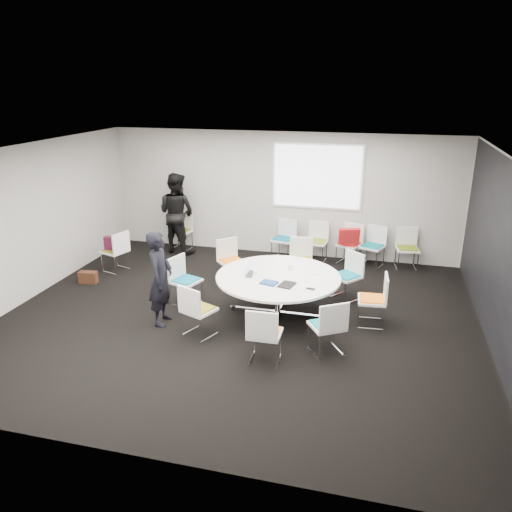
% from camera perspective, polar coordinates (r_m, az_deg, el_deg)
% --- Properties ---
extents(room_shell, '(8.08, 7.08, 2.88)m').
position_cam_1_polar(room_shell, '(8.10, -1.43, 1.81)').
color(room_shell, black).
rests_on(room_shell, ground).
extents(conference_table, '(2.11, 2.11, 0.73)m').
position_cam_1_polar(conference_table, '(8.52, 2.53, -3.54)').
color(conference_table, silver).
rests_on(conference_table, ground).
extents(projection_screen, '(1.90, 0.03, 1.35)m').
position_cam_1_polar(projection_screen, '(11.15, 6.99, 8.99)').
color(projection_screen, white).
rests_on(projection_screen, room_shell).
extents(chair_ring_a, '(0.48, 0.49, 0.88)m').
position_cam_1_polar(chair_ring_a, '(8.52, 13.10, -5.94)').
color(chair_ring_a, silver).
rests_on(chair_ring_a, ground).
extents(chair_ring_b, '(0.64, 0.64, 0.88)m').
position_cam_1_polar(chair_ring_b, '(9.40, 10.25, -3.25)').
color(chair_ring_b, silver).
rests_on(chair_ring_b, ground).
extents(chair_ring_c, '(0.50, 0.49, 0.88)m').
position_cam_1_polar(chair_ring_c, '(10.07, 5.03, -1.43)').
color(chair_ring_c, silver).
rests_on(chair_ring_c, ground).
extents(chair_ring_d, '(0.64, 0.64, 0.88)m').
position_cam_1_polar(chair_ring_d, '(9.98, -2.82, -1.57)').
color(chair_ring_d, silver).
rests_on(chair_ring_d, ground).
extents(chair_ring_e, '(0.57, 0.57, 0.88)m').
position_cam_1_polar(chair_ring_e, '(9.13, -8.01, -3.82)').
color(chair_ring_e, silver).
rests_on(chair_ring_e, ground).
extents(chair_ring_f, '(0.60, 0.59, 0.88)m').
position_cam_1_polar(chair_ring_f, '(8.01, -6.56, -7.24)').
color(chair_ring_f, silver).
rests_on(chair_ring_f, ground).
extents(chair_ring_g, '(0.47, 0.46, 0.88)m').
position_cam_1_polar(chair_ring_g, '(7.27, 0.98, -10.07)').
color(chair_ring_g, silver).
rests_on(chair_ring_g, ground).
extents(chair_ring_h, '(0.63, 0.63, 0.88)m').
position_cam_1_polar(chair_ring_h, '(7.55, 8.09, -9.08)').
color(chair_ring_h, silver).
rests_on(chair_ring_h, ground).
extents(chair_back_a, '(0.55, 0.54, 0.88)m').
position_cam_1_polar(chair_back_a, '(11.37, 3.19, 1.10)').
color(chair_back_a, silver).
rests_on(chair_back_a, ground).
extents(chair_back_b, '(0.50, 0.49, 0.88)m').
position_cam_1_polar(chair_back_b, '(11.26, 6.88, 0.80)').
color(chair_back_b, silver).
rests_on(chair_back_b, ground).
extents(chair_back_c, '(0.59, 0.59, 0.88)m').
position_cam_1_polar(chair_back_c, '(11.19, 10.57, 0.49)').
color(chair_back_c, silver).
rests_on(chair_back_c, ground).
extents(chair_back_d, '(0.59, 0.59, 0.88)m').
position_cam_1_polar(chair_back_d, '(11.15, 13.11, 0.23)').
color(chair_back_d, silver).
rests_on(chair_back_d, ground).
extents(chair_back_e, '(0.52, 0.51, 0.88)m').
position_cam_1_polar(chair_back_e, '(11.20, 16.82, -0.03)').
color(chair_back_e, silver).
rests_on(chair_back_e, ground).
extents(chair_spare_left, '(0.57, 0.58, 0.88)m').
position_cam_1_polar(chair_spare_left, '(10.98, -15.68, -0.30)').
color(chair_spare_left, silver).
rests_on(chair_spare_left, ground).
extents(chair_person_back, '(0.53, 0.52, 0.88)m').
position_cam_1_polar(chair_person_back, '(12.08, -8.58, 2.02)').
color(chair_person_back, silver).
rests_on(chair_person_back, ground).
extents(person_main, '(0.43, 0.61, 1.59)m').
position_cam_1_polar(person_main, '(8.30, -10.87, -2.52)').
color(person_main, black).
rests_on(person_main, ground).
extents(person_back, '(1.06, 0.92, 1.88)m').
position_cam_1_polar(person_back, '(11.75, -9.06, 4.87)').
color(person_back, black).
rests_on(person_back, ground).
extents(laptop, '(0.25, 0.34, 0.02)m').
position_cam_1_polar(laptop, '(8.48, -0.49, -2.07)').
color(laptop, '#333338').
rests_on(laptop, conference_table).
extents(laptop_lid, '(0.02, 0.30, 0.22)m').
position_cam_1_polar(laptop_lid, '(8.50, -0.92, -1.17)').
color(laptop_lid, silver).
rests_on(laptop_lid, conference_table).
extents(notebook_black, '(0.28, 0.34, 0.02)m').
position_cam_1_polar(notebook_black, '(8.07, 3.56, -3.30)').
color(notebook_black, black).
rests_on(notebook_black, conference_table).
extents(tablet_folio, '(0.30, 0.26, 0.03)m').
position_cam_1_polar(tablet_folio, '(8.12, 1.49, -3.07)').
color(tablet_folio, navy).
rests_on(tablet_folio, conference_table).
extents(papers_right, '(0.36, 0.35, 0.00)m').
position_cam_1_polar(papers_right, '(8.59, 6.08, -1.98)').
color(papers_right, silver).
rests_on(papers_right, conference_table).
extents(papers_front, '(0.36, 0.33, 0.00)m').
position_cam_1_polar(papers_front, '(8.20, 6.74, -3.06)').
color(papers_front, white).
rests_on(papers_front, conference_table).
extents(cup, '(0.08, 0.08, 0.09)m').
position_cam_1_polar(cup, '(8.71, 3.91, -1.30)').
color(cup, white).
rests_on(cup, conference_table).
extents(phone, '(0.15, 0.09, 0.01)m').
position_cam_1_polar(phone, '(7.96, 6.26, -3.76)').
color(phone, black).
rests_on(phone, conference_table).
extents(maroon_bag, '(0.42, 0.19, 0.28)m').
position_cam_1_polar(maroon_bag, '(10.88, -15.90, 1.42)').
color(maroon_bag, '#461228').
rests_on(maroon_bag, chair_spare_left).
extents(brown_bag, '(0.38, 0.21, 0.24)m').
position_cam_1_polar(brown_bag, '(10.55, -18.63, -2.33)').
color(brown_bag, '#381D12').
rests_on(brown_bag, ground).
extents(red_jacket, '(0.47, 0.27, 0.36)m').
position_cam_1_polar(red_jacket, '(10.85, 10.59, 2.24)').
color(red_jacket, '#AE1519').
rests_on(red_jacket, chair_back_c).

